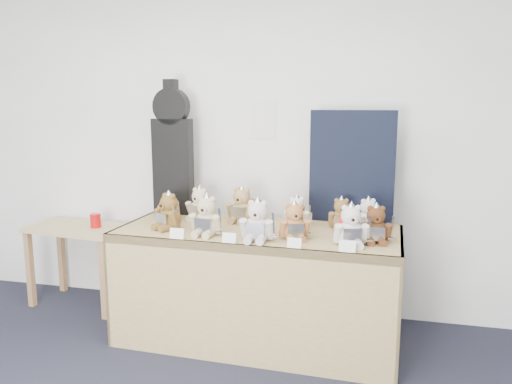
% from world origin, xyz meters
% --- Properties ---
extents(room_shell, '(6.00, 6.00, 6.00)m').
position_xyz_m(room_shell, '(0.24, 2.49, 1.58)').
color(room_shell, silver).
rests_on(room_shell, floor).
extents(display_table, '(2.02, 0.90, 0.83)m').
position_xyz_m(display_table, '(0.33, 1.82, 0.65)').
color(display_table, olive).
rests_on(display_table, floor).
extents(side_table, '(0.88, 0.55, 0.69)m').
position_xyz_m(side_table, '(-1.29, 2.18, 0.57)').
color(side_table, tan).
rests_on(side_table, floor).
extents(guitar_case, '(0.33, 0.11, 1.07)m').
position_xyz_m(guitar_case, '(-0.45, 2.26, 1.35)').
color(guitar_case, black).
rests_on(guitar_case, display_table).
extents(navy_board, '(0.63, 0.09, 0.84)m').
position_xyz_m(navy_board, '(0.96, 2.26, 1.25)').
color(navy_board, black).
rests_on(navy_board, display_table).
extents(red_cup, '(0.09, 0.09, 0.11)m').
position_xyz_m(red_cup, '(-1.12, 2.17, 0.75)').
color(red_cup, '#B10B0D').
rests_on(red_cup, side_table).
extents(teddy_front_far_left, '(0.24, 0.24, 0.30)m').
position_xyz_m(teddy_front_far_left, '(-0.28, 1.76, 0.95)').
color(teddy_front_far_left, brown).
rests_on(teddy_front_far_left, display_table).
extents(teddy_front_left, '(0.25, 0.21, 0.31)m').
position_xyz_m(teddy_front_left, '(0.03, 1.67, 0.95)').
color(teddy_front_left, tan).
rests_on(teddy_front_left, display_table).
extents(teddy_front_centre, '(0.25, 0.20, 0.31)m').
position_xyz_m(teddy_front_centre, '(0.40, 1.61, 0.95)').
color(teddy_front_centre, beige).
rests_on(teddy_front_centre, display_table).
extents(teddy_front_right, '(0.23, 0.22, 0.28)m').
position_xyz_m(teddy_front_right, '(0.63, 1.71, 0.94)').
color(teddy_front_right, '#A76B3F').
rests_on(teddy_front_right, display_table).
extents(teddy_front_far_right, '(0.25, 0.22, 0.30)m').
position_xyz_m(teddy_front_far_right, '(1.00, 1.64, 0.95)').
color(teddy_front_far_right, silver).
rests_on(teddy_front_far_right, display_table).
extents(teddy_front_end, '(0.23, 0.19, 0.28)m').
position_xyz_m(teddy_front_end, '(1.15, 1.75, 0.94)').
color(teddy_front_end, '#52311C').
rests_on(teddy_front_end, display_table).
extents(teddy_back_left, '(0.23, 0.21, 0.28)m').
position_xyz_m(teddy_back_left, '(-0.17, 2.10, 0.94)').
color(teddy_back_left, beige).
rests_on(teddy_back_left, display_table).
extents(teddy_back_centre_left, '(0.25, 0.22, 0.30)m').
position_xyz_m(teddy_back_centre_left, '(0.16, 2.09, 0.95)').
color(teddy_back_centre_left, '#A58552').
rests_on(teddy_back_centre_left, display_table).
extents(teddy_back_centre_right, '(0.21, 0.18, 0.25)m').
position_xyz_m(teddy_back_centre_right, '(0.59, 2.04, 0.93)').
color(teddy_back_centre_right, white).
rests_on(teddy_back_centre_right, display_table).
extents(teddy_back_right, '(0.21, 0.17, 0.25)m').
position_xyz_m(teddy_back_right, '(0.91, 2.08, 0.93)').
color(teddy_back_right, brown).
rests_on(teddy_back_right, display_table).
extents(teddy_back_end, '(0.22, 0.21, 0.26)m').
position_xyz_m(teddy_back_end, '(1.09, 2.05, 0.93)').
color(teddy_back_end, white).
rests_on(teddy_back_end, display_table).
extents(teddy_back_far_left, '(0.19, 0.16, 0.23)m').
position_xyz_m(teddy_back_far_left, '(-0.40, 2.04, 0.92)').
color(teddy_back_far_left, '#9B7248').
rests_on(teddy_back_far_left, display_table).
extents(entry_card_a, '(0.10, 0.02, 0.07)m').
position_xyz_m(entry_card_a, '(-0.12, 1.52, 0.87)').
color(entry_card_a, silver).
rests_on(entry_card_a, display_table).
extents(entry_card_b, '(0.09, 0.02, 0.07)m').
position_xyz_m(entry_card_b, '(0.24, 1.51, 0.86)').
color(entry_card_b, silver).
rests_on(entry_card_b, display_table).
extents(entry_card_c, '(0.09, 0.02, 0.06)m').
position_xyz_m(entry_card_c, '(0.66, 1.49, 0.86)').
color(entry_card_c, silver).
rests_on(entry_card_c, display_table).
extents(entry_card_d, '(0.10, 0.02, 0.07)m').
position_xyz_m(entry_card_d, '(0.99, 1.48, 0.87)').
color(entry_card_d, silver).
rests_on(entry_card_d, display_table).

